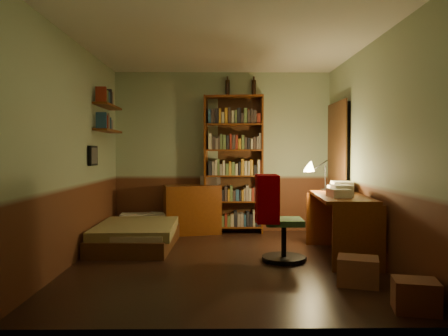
{
  "coord_description": "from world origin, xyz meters",
  "views": [
    {
      "loc": [
        -0.07,
        -5.15,
        1.29
      ],
      "look_at": [
        0.0,
        0.25,
        1.1
      ],
      "focal_mm": 35.0,
      "sensor_mm": 36.0,
      "label": 1
    }
  ],
  "objects_px": {
    "desk_lamp": "(325,168)",
    "desk": "(341,226)",
    "mini_stereo": "(211,180)",
    "cardboard_box_b": "(358,271)",
    "cardboard_box_a": "(416,296)",
    "bookshelf": "(234,165)",
    "bed": "(139,225)",
    "office_chair": "(284,218)",
    "dresser": "(192,209)"
  },
  "relations": [
    {
      "from": "desk_lamp",
      "to": "desk",
      "type": "bearing_deg",
      "value": -104.84
    },
    {
      "from": "desk",
      "to": "desk_lamp",
      "type": "distance_m",
      "value": 0.96
    },
    {
      "from": "mini_stereo",
      "to": "desk_lamp",
      "type": "height_order",
      "value": "desk_lamp"
    },
    {
      "from": "mini_stereo",
      "to": "cardboard_box_b",
      "type": "height_order",
      "value": "mini_stereo"
    },
    {
      "from": "mini_stereo",
      "to": "cardboard_box_a",
      "type": "relative_size",
      "value": 0.8
    },
    {
      "from": "mini_stereo",
      "to": "bookshelf",
      "type": "xyz_separation_m",
      "value": [
        0.38,
        -0.04,
        0.25
      ]
    },
    {
      "from": "bed",
      "to": "cardboard_box_b",
      "type": "xyz_separation_m",
      "value": [
        2.48,
        -1.92,
        -0.14
      ]
    },
    {
      "from": "cardboard_box_b",
      "to": "office_chair",
      "type": "bearing_deg",
      "value": 121.7
    },
    {
      "from": "dresser",
      "to": "cardboard_box_a",
      "type": "bearing_deg",
      "value": -72.84
    },
    {
      "from": "desk_lamp",
      "to": "dresser",
      "type": "bearing_deg",
      "value": 136.92
    },
    {
      "from": "dresser",
      "to": "mini_stereo",
      "type": "bearing_deg",
      "value": 9.8
    },
    {
      "from": "bed",
      "to": "mini_stereo",
      "type": "relative_size",
      "value": 6.62
    },
    {
      "from": "dresser",
      "to": "cardboard_box_a",
      "type": "distance_m",
      "value": 4.0
    },
    {
      "from": "bookshelf",
      "to": "cardboard_box_b",
      "type": "bearing_deg",
      "value": -63.29
    },
    {
      "from": "dresser",
      "to": "bookshelf",
      "type": "relative_size",
      "value": 0.4
    },
    {
      "from": "desk_lamp",
      "to": "cardboard_box_b",
      "type": "bearing_deg",
      "value": -111.19
    },
    {
      "from": "bed",
      "to": "desk",
      "type": "xyz_separation_m",
      "value": [
        2.63,
        -0.79,
        0.11
      ]
    },
    {
      "from": "bed",
      "to": "mini_stereo",
      "type": "xyz_separation_m",
      "value": [
        0.99,
        0.92,
        0.57
      ]
    },
    {
      "from": "mini_stereo",
      "to": "dresser",
      "type": "bearing_deg",
      "value": -139.81
    },
    {
      "from": "desk",
      "to": "cardboard_box_b",
      "type": "bearing_deg",
      "value": -92.84
    },
    {
      "from": "bed",
      "to": "bookshelf",
      "type": "distance_m",
      "value": 1.83
    },
    {
      "from": "office_chair",
      "to": "desk_lamp",
      "type": "bearing_deg",
      "value": 52.39
    },
    {
      "from": "dresser",
      "to": "bookshelf",
      "type": "distance_m",
      "value": 0.98
    },
    {
      "from": "office_chair",
      "to": "cardboard_box_b",
      "type": "xyz_separation_m",
      "value": [
        0.58,
        -0.94,
        -0.38
      ]
    },
    {
      "from": "desk_lamp",
      "to": "cardboard_box_b",
      "type": "xyz_separation_m",
      "value": [
        -0.12,
        -1.8,
        -0.94
      ]
    },
    {
      "from": "bookshelf",
      "to": "dresser",
      "type": "bearing_deg",
      "value": -167.69
    },
    {
      "from": "mini_stereo",
      "to": "desk",
      "type": "height_order",
      "value": "mini_stereo"
    },
    {
      "from": "dresser",
      "to": "desk",
      "type": "relative_size",
      "value": 0.61
    },
    {
      "from": "bed",
      "to": "cardboard_box_b",
      "type": "distance_m",
      "value": 3.14
    },
    {
      "from": "desk",
      "to": "bed",
      "type": "bearing_deg",
      "value": 167.97
    },
    {
      "from": "dresser",
      "to": "mini_stereo",
      "type": "distance_m",
      "value": 0.56
    },
    {
      "from": "office_chair",
      "to": "dresser",
      "type": "bearing_deg",
      "value": 125.71
    },
    {
      "from": "desk_lamp",
      "to": "cardboard_box_b",
      "type": "height_order",
      "value": "desk_lamp"
    },
    {
      "from": "bookshelf",
      "to": "bed",
      "type": "bearing_deg",
      "value": -142.23
    },
    {
      "from": "dresser",
      "to": "office_chair",
      "type": "distance_m",
      "value": 2.14
    },
    {
      "from": "bed",
      "to": "dresser",
      "type": "bearing_deg",
      "value": 50.56
    },
    {
      "from": "bookshelf",
      "to": "office_chair",
      "type": "height_order",
      "value": "bookshelf"
    },
    {
      "from": "bed",
      "to": "desk_lamp",
      "type": "distance_m",
      "value": 2.72
    },
    {
      "from": "desk",
      "to": "cardboard_box_a",
      "type": "height_order",
      "value": "desk"
    },
    {
      "from": "office_chair",
      "to": "cardboard_box_a",
      "type": "bearing_deg",
      "value": -62.15
    },
    {
      "from": "dresser",
      "to": "cardboard_box_b",
      "type": "bearing_deg",
      "value": -70.01
    },
    {
      "from": "bookshelf",
      "to": "desk_lamp",
      "type": "bearing_deg",
      "value": -33.98
    },
    {
      "from": "cardboard_box_a",
      "to": "cardboard_box_b",
      "type": "bearing_deg",
      "value": 108.26
    },
    {
      "from": "dresser",
      "to": "mini_stereo",
      "type": "relative_size",
      "value": 3.12
    },
    {
      "from": "desk_lamp",
      "to": "office_chair",
      "type": "height_order",
      "value": "desk_lamp"
    },
    {
      "from": "dresser",
      "to": "desk_lamp",
      "type": "bearing_deg",
      "value": -38.91
    },
    {
      "from": "bed",
      "to": "desk",
      "type": "relative_size",
      "value": 1.29
    },
    {
      "from": "dresser",
      "to": "desk",
      "type": "xyz_separation_m",
      "value": [
        1.93,
        -1.58,
        -0.0
      ]
    },
    {
      "from": "cardboard_box_a",
      "to": "cardboard_box_b",
      "type": "relative_size",
      "value": 0.91
    },
    {
      "from": "bed",
      "to": "desk",
      "type": "distance_m",
      "value": 2.75
    }
  ]
}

